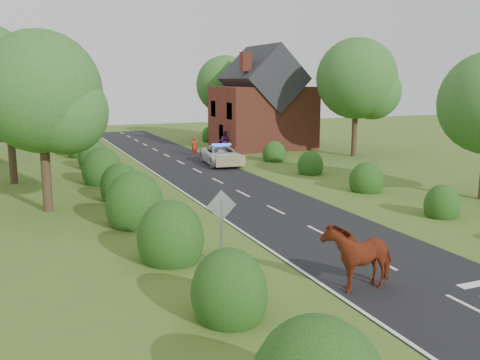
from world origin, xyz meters
name	(u,v)px	position (x,y,z in m)	size (l,w,h in m)	color
ground	(380,262)	(0.00, 0.00, 0.00)	(120.00, 120.00, 0.00)	#456524
road	(223,184)	(0.00, 15.00, 0.01)	(6.00, 70.00, 0.02)	black
road_markings	(209,192)	(-1.60, 12.93, 0.03)	(4.96, 70.00, 0.01)	white
hedgerow_left	(123,191)	(-6.51, 11.69, 0.75)	(2.75, 50.41, 3.00)	black
hedgerow_right	(354,178)	(6.60, 11.21, 0.55)	(2.10, 45.78, 2.10)	black
tree_left_a	(47,97)	(-9.75, 11.86, 5.34)	(5.74, 5.60, 8.38)	#332316
tree_left_b	(12,98)	(-11.25, 19.86, 5.04)	(5.74, 5.60, 8.07)	#332316
tree_left_d	(24,85)	(-10.23, 39.85, 5.64)	(6.15, 6.00, 8.89)	#332316
tree_right_b	(361,82)	(14.29, 21.84, 5.94)	(6.56, 6.40, 9.40)	#332316
tree_right_c	(228,87)	(9.27, 37.85, 5.34)	(6.15, 6.00, 8.58)	#332316
road_sign	(221,216)	(-5.00, 2.00, 1.65)	(1.06, 0.08, 2.53)	gray
house	(262,106)	(9.49, 30.00, 3.79)	(8.00, 7.40, 9.17)	brown
cow	(358,260)	(-1.97, -1.51, 0.84)	(1.25, 2.36, 1.67)	maroon
police_van	(222,155)	(2.50, 21.93, 0.70)	(2.83, 5.28, 1.55)	silver
pedestrian_red	(194,146)	(2.07, 27.08, 0.78)	(0.57, 0.37, 1.57)	#AC2414
pedestrian_purple	(224,141)	(5.18, 28.39, 0.91)	(0.89, 0.69, 1.83)	#642270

